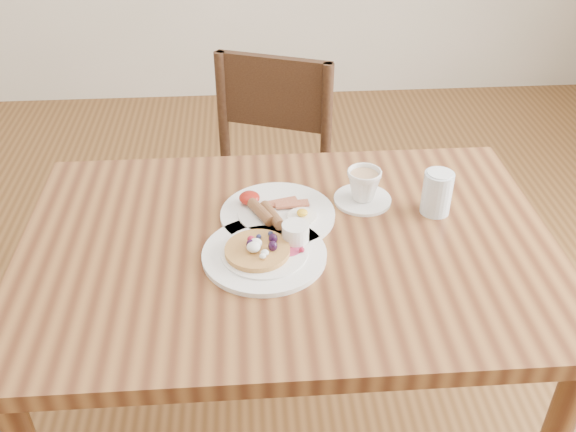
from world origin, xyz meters
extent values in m
cube|color=brown|center=(0.00, 0.00, 0.73)|extent=(1.20, 0.80, 0.04)
cylinder|color=brown|center=(0.54, 0.34, 0.35)|extent=(0.06, 0.06, 0.71)
cylinder|color=brown|center=(-0.54, 0.34, 0.35)|extent=(0.06, 0.06, 0.71)
cube|color=#3C2716|center=(-0.05, 0.61, 0.45)|extent=(0.54, 0.54, 0.04)
cylinder|color=#3C2716|center=(-0.29, 0.51, 0.21)|extent=(0.04, 0.04, 0.43)
cylinder|color=#3C2716|center=(0.05, 0.38, 0.21)|extent=(0.04, 0.04, 0.43)
cylinder|color=#3C2716|center=(-0.16, 0.85, 0.21)|extent=(0.04, 0.04, 0.43)
cylinder|color=#3C2716|center=(0.18, 0.72, 0.21)|extent=(0.04, 0.04, 0.43)
cylinder|color=#3C2716|center=(0.18, 0.72, 0.67)|extent=(0.04, 0.04, 0.43)
cylinder|color=#3C2716|center=(-0.16, 0.85, 0.67)|extent=(0.04, 0.04, 0.43)
cube|color=#3C2716|center=(0.01, 0.79, 0.76)|extent=(0.37, 0.16, 0.24)
cylinder|color=white|center=(-0.05, -0.05, 0.76)|extent=(0.27, 0.27, 0.01)
cylinder|color=white|center=(-0.05, -0.05, 0.76)|extent=(0.19, 0.19, 0.01)
cylinder|color=#B22D59|center=(0.00, -0.04, 0.77)|extent=(0.07, 0.07, 0.00)
cylinder|color=#C68C47|center=(-0.07, -0.05, 0.77)|extent=(0.14, 0.14, 0.01)
ellipsoid|color=white|center=(-0.07, -0.06, 0.79)|extent=(0.03, 0.03, 0.02)
ellipsoid|color=white|center=(-0.06, -0.08, 0.79)|extent=(0.02, 0.02, 0.01)
cylinder|color=white|center=(0.02, -0.01, 0.79)|extent=(0.06, 0.06, 0.04)
cylinder|color=#591E07|center=(0.02, -0.01, 0.80)|extent=(0.05, 0.05, 0.00)
sphere|color=black|center=(-0.04, -0.04, 0.79)|extent=(0.02, 0.02, 0.02)
sphere|color=#1E234C|center=(-0.04, -0.02, 0.78)|extent=(0.01, 0.01, 0.01)
sphere|color=#1E234C|center=(-0.07, 0.00, 0.78)|extent=(0.01, 0.01, 0.01)
sphere|color=#B21938|center=(-0.08, -0.03, 0.79)|extent=(0.02, 0.02, 0.02)
sphere|color=black|center=(-0.09, -0.05, 0.79)|extent=(0.02, 0.02, 0.02)
sphere|color=#1E234C|center=(-0.07, -0.07, 0.78)|extent=(0.01, 0.01, 0.01)
sphere|color=black|center=(-0.05, -0.06, 0.79)|extent=(0.02, 0.02, 0.02)
sphere|color=#1E234C|center=(0.01, -0.10, 0.77)|extent=(0.01, 0.01, 0.01)
sphere|color=#B21938|center=(0.03, -0.06, 0.77)|extent=(0.01, 0.01, 0.01)
cylinder|color=white|center=(-0.02, 0.10, 0.76)|extent=(0.27, 0.27, 0.01)
cylinder|color=white|center=(-0.02, 0.10, 0.76)|extent=(0.19, 0.19, 0.01)
cylinder|color=brown|center=(-0.06, 0.08, 0.78)|extent=(0.06, 0.10, 0.03)
cylinder|color=brown|center=(-0.03, 0.07, 0.78)|extent=(0.06, 0.10, 0.03)
cube|color=maroon|center=(-0.01, 0.13, 0.77)|extent=(0.08, 0.04, 0.01)
cube|color=maroon|center=(0.02, 0.12, 0.77)|extent=(0.08, 0.03, 0.01)
cylinder|color=white|center=(0.04, 0.07, 0.77)|extent=(0.07, 0.07, 0.00)
ellipsoid|color=yellow|center=(0.04, 0.07, 0.78)|extent=(0.03, 0.03, 0.01)
ellipsoid|color=#A5190F|center=(-0.08, 0.14, 0.78)|extent=(0.05, 0.05, 0.03)
cylinder|color=white|center=(0.19, 0.15, 0.75)|extent=(0.14, 0.14, 0.01)
imported|color=white|center=(0.19, 0.15, 0.80)|extent=(0.11, 0.11, 0.08)
cylinder|color=tan|center=(0.19, 0.15, 0.82)|extent=(0.07, 0.07, 0.00)
cylinder|color=silver|center=(0.36, 0.09, 0.80)|extent=(0.07, 0.07, 0.11)
camera|label=1|loc=(-0.08, -1.14, 1.61)|focal=40.00mm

